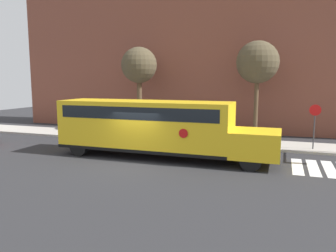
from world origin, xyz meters
TOP-DOWN VIEW (x-y plane):
  - ground_plane at (0.00, 0.00)m, footprint 60.00×60.00m
  - sidewalk_strip at (0.00, 6.50)m, footprint 44.00×3.00m
  - building_backdrop at (0.00, 13.00)m, footprint 32.00×4.00m
  - school_bus at (0.45, 1.48)m, footprint 11.56×2.57m
  - stop_sign at (8.63, 5.85)m, footprint 0.63×0.10m
  - tree_near_sidewalk at (5.13, 8.75)m, footprint 2.86×2.86m
  - tree_far_sidewalk at (-3.62, 8.74)m, footprint 2.73×2.73m

SIDE VIEW (x-z plane):
  - ground_plane at x=0.00m, z-range 0.00..0.00m
  - sidewalk_strip at x=0.00m, z-range 0.00..0.15m
  - school_bus at x=0.45m, z-range 0.22..3.22m
  - stop_sign at x=8.63m, z-range 0.40..3.12m
  - tree_far_sidewalk at x=-3.62m, z-range 1.85..8.46m
  - tree_near_sidewalk at x=5.13m, z-range 1.89..8.62m
  - building_backdrop at x=0.00m, z-range 0.00..11.90m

